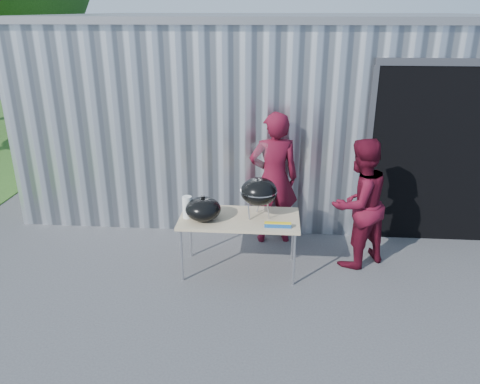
# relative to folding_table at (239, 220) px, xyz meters

# --- Properties ---
(ground) EXTENTS (80.00, 80.00, 0.00)m
(ground) POSITION_rel_folding_table_xyz_m (-0.33, -0.57, -0.71)
(ground) COLOR #434346
(building) EXTENTS (8.20, 6.20, 3.10)m
(building) POSITION_rel_folding_table_xyz_m (0.58, 4.02, 0.83)
(building) COLOR silver
(building) RESTS_ON ground
(folding_table) EXTENTS (1.50, 0.75, 0.75)m
(folding_table) POSITION_rel_folding_table_xyz_m (0.00, 0.00, 0.00)
(folding_table) COLOR tan
(folding_table) RESTS_ON ground
(kettle_grill) EXTENTS (0.46, 0.46, 0.94)m
(kettle_grill) POSITION_rel_folding_table_xyz_m (0.24, 0.04, 0.46)
(kettle_grill) COLOR black
(kettle_grill) RESTS_ON folding_table
(grill_lid) EXTENTS (0.44, 0.44, 0.32)m
(grill_lid) POSITION_rel_folding_table_xyz_m (-0.44, -0.10, 0.18)
(grill_lid) COLOR black
(grill_lid) RESTS_ON folding_table
(paper_towels) EXTENTS (0.12, 0.12, 0.28)m
(paper_towels) POSITION_rel_folding_table_xyz_m (-0.65, -0.05, 0.18)
(paper_towels) COLOR white
(paper_towels) RESTS_ON folding_table
(white_tub) EXTENTS (0.20, 0.15, 0.10)m
(white_tub) POSITION_rel_folding_table_xyz_m (-0.55, 0.19, 0.09)
(white_tub) COLOR white
(white_tub) RESTS_ON folding_table
(foil_box) EXTENTS (0.32, 0.06, 0.06)m
(foil_box) POSITION_rel_folding_table_xyz_m (0.48, -0.25, 0.07)
(foil_box) COLOR #164A92
(foil_box) RESTS_ON folding_table
(person_cook) EXTENTS (0.76, 0.57, 1.92)m
(person_cook) POSITION_rel_folding_table_xyz_m (0.42, 0.89, 0.25)
(person_cook) COLOR #530C1D
(person_cook) RESTS_ON ground
(person_bystander) EXTENTS (1.06, 1.01, 1.72)m
(person_bystander) POSITION_rel_folding_table_xyz_m (1.52, 0.30, 0.15)
(person_bystander) COLOR #530C1D
(person_bystander) RESTS_ON ground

